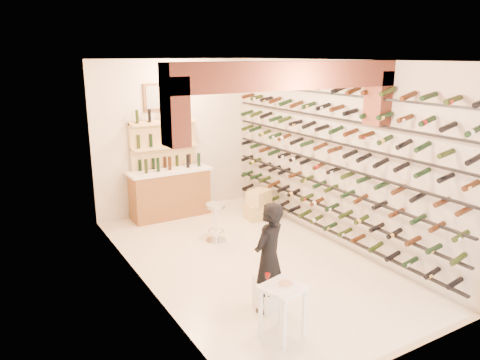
% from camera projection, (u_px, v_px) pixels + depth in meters
% --- Properties ---
extents(ground, '(6.00, 6.00, 0.00)m').
position_uv_depth(ground, '(249.00, 260.00, 7.60)').
color(ground, silver).
rests_on(ground, ground).
extents(room_shell, '(3.52, 6.02, 3.21)m').
position_uv_depth(room_shell, '(259.00, 127.00, 6.79)').
color(room_shell, beige).
rests_on(room_shell, ground).
extents(wine_rack, '(0.32, 5.70, 2.56)m').
position_uv_depth(wine_rack, '(325.00, 158.00, 7.94)').
color(wine_rack, black).
rests_on(wine_rack, ground).
extents(back_counter, '(1.70, 0.62, 1.29)m').
position_uv_depth(back_counter, '(170.00, 192.00, 9.51)').
color(back_counter, brown).
rests_on(back_counter, ground).
extents(back_shelving, '(1.40, 0.31, 2.73)m').
position_uv_depth(back_shelving, '(164.00, 160.00, 9.54)').
color(back_shelving, '#D8B879').
rests_on(back_shelving, ground).
extents(tasting_table, '(0.55, 0.55, 0.81)m').
position_uv_depth(tasting_table, '(283.00, 295.00, 5.40)').
color(tasting_table, white).
rests_on(tasting_table, ground).
extents(white_stool, '(0.35, 0.35, 0.43)m').
position_uv_depth(white_stool, '(270.00, 292.00, 6.13)').
color(white_stool, white).
rests_on(white_stool, ground).
extents(person, '(0.65, 0.56, 1.49)m').
position_uv_depth(person, '(269.00, 258.00, 5.94)').
color(person, black).
rests_on(person, ground).
extents(chrome_barstool, '(0.37, 0.37, 0.72)m').
position_uv_depth(chrome_barstool, '(216.00, 220.00, 8.24)').
color(chrome_barstool, silver).
rests_on(chrome_barstool, ground).
extents(crate_lower, '(0.58, 0.43, 0.33)m').
position_uv_depth(crate_lower, '(259.00, 211.00, 9.46)').
color(crate_lower, tan).
rests_on(crate_lower, ground).
extents(crate_upper, '(0.57, 0.48, 0.28)m').
position_uv_depth(crate_upper, '(259.00, 197.00, 9.38)').
color(crate_upper, tan).
rests_on(crate_upper, crate_lower).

